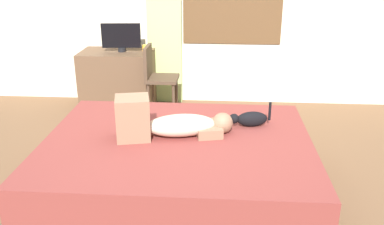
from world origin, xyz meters
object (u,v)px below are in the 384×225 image
at_px(cup, 145,48).
at_px(person_lying, 169,123).
at_px(bed, 178,168).
at_px(chair_by_desk, 156,75).
at_px(desk, 118,80).
at_px(cat, 250,119).
at_px(tv_monitor, 121,37).

bearing_deg(cup, person_lying, -74.86).
height_order(bed, chair_by_desk, chair_by_desk).
xyz_separation_m(bed, desk, (-0.98, 2.05, 0.12)).
relative_size(desk, cup, 11.34).
relative_size(cat, desk, 0.39).
distance_m(person_lying, chair_by_desk, 1.83).
relative_size(person_lying, desk, 1.05).
bearing_deg(desk, cat, -48.17).
relative_size(desk, chair_by_desk, 1.05).
xyz_separation_m(cat, desk, (-1.56, 1.75, -0.21)).
bearing_deg(cat, chair_by_desk, 123.84).
relative_size(bed, tv_monitor, 4.52).
bearing_deg(cup, chair_by_desk, -54.92).
bearing_deg(chair_by_desk, bed, -76.31).
relative_size(tv_monitor, cup, 6.06).
xyz_separation_m(person_lying, tv_monitor, (-0.83, 1.99, 0.30)).
bearing_deg(bed, chair_by_desk, 103.69).
xyz_separation_m(desk, tv_monitor, (0.07, 0.00, 0.55)).
bearing_deg(desk, cup, 7.66).
height_order(bed, person_lying, person_lying).
height_order(desk, cup, cup).
relative_size(bed, cat, 6.12).
xyz_separation_m(cat, cup, (-1.21, 1.79, 0.20)).
distance_m(desk, cup, 0.54).
xyz_separation_m(cup, chair_by_desk, (0.18, -0.25, -0.27)).
bearing_deg(person_lying, cat, 20.23).
bearing_deg(desk, bed, -64.44).
height_order(cat, desk, desk).
height_order(cat, cup, cup).
bearing_deg(cup, desk, -172.34).
xyz_separation_m(desk, chair_by_desk, (0.53, -0.21, 0.14)).
height_order(desk, tv_monitor, tv_monitor).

